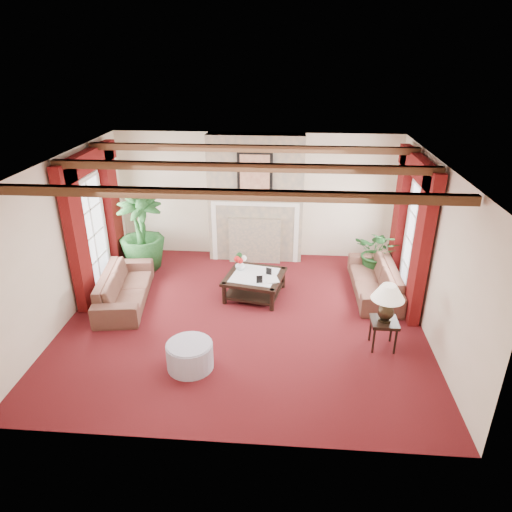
# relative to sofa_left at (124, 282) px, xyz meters

# --- Properties ---
(floor) EXTENTS (6.00, 6.00, 0.00)m
(floor) POSITION_rel_sofa_left_xyz_m (2.23, -0.41, -0.39)
(floor) COLOR #3F0B0C
(floor) RESTS_ON ground
(ceiling) EXTENTS (6.00, 6.00, 0.00)m
(ceiling) POSITION_rel_sofa_left_xyz_m (2.23, -0.41, 2.31)
(ceiling) COLOR white
(ceiling) RESTS_ON floor
(back_wall) EXTENTS (6.00, 0.02, 2.70)m
(back_wall) POSITION_rel_sofa_left_xyz_m (2.23, 2.34, 0.96)
(back_wall) COLOR beige
(back_wall) RESTS_ON ground
(left_wall) EXTENTS (0.02, 5.50, 2.70)m
(left_wall) POSITION_rel_sofa_left_xyz_m (-0.77, -0.41, 0.96)
(left_wall) COLOR beige
(left_wall) RESTS_ON ground
(right_wall) EXTENTS (0.02, 5.50, 2.70)m
(right_wall) POSITION_rel_sofa_left_xyz_m (5.23, -0.41, 0.96)
(right_wall) COLOR beige
(right_wall) RESTS_ON ground
(ceiling_beams) EXTENTS (6.00, 3.00, 0.12)m
(ceiling_beams) POSITION_rel_sofa_left_xyz_m (2.23, -0.41, 2.25)
(ceiling_beams) COLOR #382412
(ceiling_beams) RESTS_ON ceiling
(fireplace) EXTENTS (2.00, 0.52, 2.70)m
(fireplace) POSITION_rel_sofa_left_xyz_m (2.23, 2.14, 2.31)
(fireplace) COLOR tan
(fireplace) RESTS_ON ground
(french_door_left) EXTENTS (0.10, 1.10, 2.16)m
(french_door_left) POSITION_rel_sofa_left_xyz_m (-0.74, 0.59, 1.74)
(french_door_left) COLOR white
(french_door_left) RESTS_ON ground
(french_door_right) EXTENTS (0.10, 1.10, 2.16)m
(french_door_right) POSITION_rel_sofa_left_xyz_m (5.20, 0.59, 1.74)
(french_door_right) COLOR white
(french_door_right) RESTS_ON ground
(curtains_left) EXTENTS (0.20, 2.40, 2.55)m
(curtains_left) POSITION_rel_sofa_left_xyz_m (-0.63, 0.59, 2.16)
(curtains_left) COLOR #4A0B09
(curtains_left) RESTS_ON ground
(curtains_right) EXTENTS (0.20, 2.40, 2.55)m
(curtains_right) POSITION_rel_sofa_left_xyz_m (5.09, 0.59, 2.16)
(curtains_right) COLOR #4A0B09
(curtains_right) RESTS_ON ground
(sofa_left) EXTENTS (2.15, 1.16, 0.78)m
(sofa_left) POSITION_rel_sofa_left_xyz_m (0.00, 0.00, 0.00)
(sofa_left) COLOR #3B101E
(sofa_left) RESTS_ON ground
(sofa_right) EXTENTS (1.96, 0.61, 0.76)m
(sofa_right) POSITION_rel_sofa_left_xyz_m (4.60, 0.68, -0.01)
(sofa_right) COLOR #3B101E
(sofa_right) RESTS_ON ground
(potted_palm) EXTENTS (1.92, 2.21, 0.93)m
(potted_palm) POSITION_rel_sofa_left_xyz_m (-0.08, 1.41, 0.08)
(potted_palm) COLOR black
(potted_palm) RESTS_ON ground
(small_plant) EXTENTS (1.73, 1.75, 0.78)m
(small_plant) POSITION_rel_sofa_left_xyz_m (4.78, 1.46, 0.00)
(small_plant) COLOR black
(small_plant) RESTS_ON ground
(coffee_table) EXTENTS (1.21, 1.21, 0.42)m
(coffee_table) POSITION_rel_sofa_left_xyz_m (2.35, 0.40, -0.18)
(coffee_table) COLOR black
(coffee_table) RESTS_ON ground
(side_table) EXTENTS (0.44, 0.44, 0.48)m
(side_table) POSITION_rel_sofa_left_xyz_m (4.46, -1.08, -0.15)
(side_table) COLOR black
(side_table) RESTS_ON ground
(ottoman) EXTENTS (0.68, 0.68, 0.39)m
(ottoman) POSITION_rel_sofa_left_xyz_m (1.59, -1.80, -0.19)
(ottoman) COLOR #9D94A8
(ottoman) RESTS_ON ground
(table_lamp) EXTENTS (0.50, 0.50, 0.63)m
(table_lamp) POSITION_rel_sofa_left_xyz_m (4.46, -1.08, 0.41)
(table_lamp) COLOR black
(table_lamp) RESTS_ON side_table
(flower_vase) EXTENTS (0.33, 0.33, 0.19)m
(flower_vase) POSITION_rel_sofa_left_xyz_m (2.06, 0.62, 0.13)
(flower_vase) COLOR silver
(flower_vase) RESTS_ON coffee_table
(book) EXTENTS (0.24, 0.14, 0.31)m
(book) POSITION_rel_sofa_left_xyz_m (2.57, 0.21, 0.19)
(book) COLOR black
(book) RESTS_ON coffee_table
(photo_frame_a) EXTENTS (0.11, 0.04, 0.15)m
(photo_frame_a) POSITION_rel_sofa_left_xyz_m (2.46, 0.09, 0.11)
(photo_frame_a) COLOR black
(photo_frame_a) RESTS_ON coffee_table
(photo_frame_b) EXTENTS (0.11, 0.06, 0.14)m
(photo_frame_b) POSITION_rel_sofa_left_xyz_m (2.61, 0.44, 0.10)
(photo_frame_b) COLOR black
(photo_frame_b) RESTS_ON coffee_table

